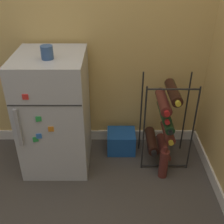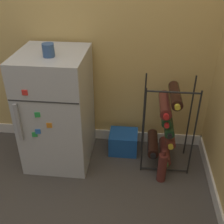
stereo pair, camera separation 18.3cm
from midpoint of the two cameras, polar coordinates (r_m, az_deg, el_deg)
name	(u,v)px [view 1 (the left image)]	position (r m, az deg, el deg)	size (l,w,h in m)	color
ground_plane	(84,196)	(2.03, -8.34, -16.72)	(14.00, 14.00, 0.00)	#423D38
mini_fridge	(56,112)	(2.10, -13.80, -0.17)	(0.47, 0.52, 0.87)	#B7BABF
wine_rack	(165,122)	(2.12, 8.28, -2.01)	(0.36, 0.33, 0.70)	black
soda_box	(122,141)	(2.33, -0.21, -6.02)	(0.23, 0.20, 0.18)	#194C9E
fridge_top_cup	(48,52)	(1.84, -15.75, 11.54)	(0.08, 0.08, 0.08)	#335184
loose_bottle_floor	(164,164)	(2.09, 8.12, -10.43)	(0.07, 0.07, 0.27)	#56231E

